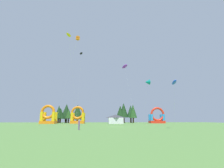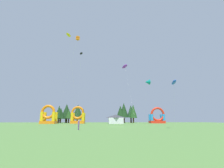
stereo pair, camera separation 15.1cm
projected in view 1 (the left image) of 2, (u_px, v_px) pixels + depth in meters
name	position (u px, v px, depth m)	size (l,w,h in m)	color
ground_plane	(115.00, 127.00, 38.29)	(120.00, 120.00, 0.00)	#5B8C42
kite_black_parafoil	(81.00, 54.00, 61.66)	(2.47, 8.48, 26.52)	black
kite_orange_box	(78.00, 38.00, 53.17)	(8.19, 8.49, 28.18)	orange
kite_teal_delta	(147.00, 82.00, 59.65)	(2.00, 7.21, 16.02)	#0C7F7A
kite_purple_parafoil	(125.00, 66.00, 53.00)	(3.42, 6.10, 19.20)	purple
kite_yellow_parafoil	(69.00, 35.00, 44.61)	(2.95, 9.95, 24.59)	yellow
kite_blue_parafoil	(174.00, 82.00, 30.77)	(1.61, 4.62, 9.08)	blue
person_near_camera	(79.00, 124.00, 27.38)	(0.39, 0.39, 1.67)	#724C8C
inflatable_orange_dome	(78.00, 117.00, 68.98)	(5.74, 4.24, 7.21)	orange
inflatable_blue_arch	(48.00, 117.00, 65.28)	(5.87, 4.71, 7.43)	orange
inflatable_yellow_castle	(157.00, 118.00, 72.87)	(6.50, 4.21, 7.07)	red
festival_tent	(116.00, 119.00, 65.46)	(5.77, 4.34, 3.58)	silver
tree_row_0	(59.00, 112.00, 77.53)	(3.71, 3.71, 8.26)	#4C331E
tree_row_1	(61.00, 113.00, 78.15)	(4.16, 4.16, 7.08)	#4C331E
tree_row_2	(66.00, 111.00, 82.57)	(5.55, 5.55, 9.44)	#4C331E
tree_row_3	(69.00, 114.00, 79.69)	(3.54, 3.54, 6.58)	#4C331E
tree_row_4	(78.00, 112.00, 79.80)	(5.82, 5.82, 8.86)	#4C331E
tree_row_5	(120.00, 112.00, 82.52)	(4.30, 4.30, 8.55)	#4C331E
tree_row_6	(124.00, 110.00, 83.22)	(4.68, 4.68, 10.00)	#4C331E
tree_row_7	(131.00, 111.00, 83.74)	(4.17, 4.17, 8.92)	#4C331E
tree_row_8	(133.00, 111.00, 82.16)	(3.85, 3.85, 9.24)	#4C331E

